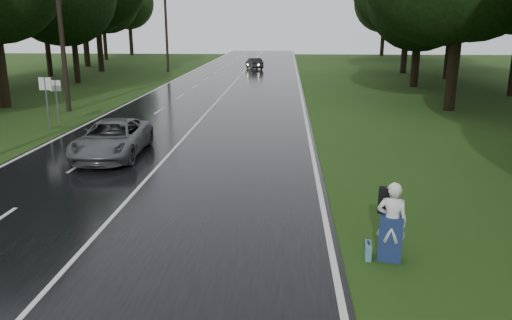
{
  "coord_description": "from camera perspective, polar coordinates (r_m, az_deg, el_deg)",
  "views": [
    {
      "loc": [
        4.7,
        -9.73,
        5.13
      ],
      "look_at": [
        3.8,
        5.01,
        1.1
      ],
      "focal_mm": 35.04,
      "sensor_mm": 36.0,
      "label": 1
    }
  ],
  "objects": [
    {
      "name": "ground",
      "position": [
        11.97,
        -20.43,
        -11.17
      ],
      "size": [
        160.0,
        160.0,
        0.0
      ],
      "primitive_type": "plane",
      "color": "#234013",
      "rests_on": "ground"
    },
    {
      "name": "road",
      "position": [
        30.53,
        -5.44,
        5.56
      ],
      "size": [
        12.0,
        140.0,
        0.04
      ],
      "primitive_type": "cube",
      "color": "black",
      "rests_on": "ground"
    },
    {
      "name": "lane_center",
      "position": [
        30.53,
        -5.44,
        5.61
      ],
      "size": [
        0.12,
        140.0,
        0.01
      ],
      "primitive_type": "cube",
      "color": "silver",
      "rests_on": "road"
    },
    {
      "name": "grey_car",
      "position": [
        20.59,
        -16.07,
        2.35
      ],
      "size": [
        2.57,
        5.16,
        1.4
      ],
      "primitive_type": "imported",
      "rotation": [
        0.0,
        0.0,
        0.05
      ],
      "color": "#545759",
      "rests_on": "road"
    },
    {
      "name": "far_car",
      "position": [
        59.62,
        -0.21,
        10.97
      ],
      "size": [
        2.39,
        4.0,
        1.24
      ],
      "primitive_type": "imported",
      "rotation": [
        0.0,
        0.0,
        3.45
      ],
      "color": "black",
      "rests_on": "road"
    },
    {
      "name": "hitchhiker",
      "position": [
        11.54,
        15.17,
        -7.09
      ],
      "size": [
        0.75,
        0.71,
        1.83
      ],
      "color": "silver",
      "rests_on": "ground"
    },
    {
      "name": "suitcase",
      "position": [
        11.78,
        12.67,
        -10.05
      ],
      "size": [
        0.19,
        0.49,
        0.34
      ],
      "primitive_type": "cube",
      "rotation": [
        0.0,
        0.0,
        6.17
      ],
      "color": "teal",
      "rests_on": "ground"
    },
    {
      "name": "utility_pole_mid",
      "position": [
        32.58,
        -20.55,
        5.24
      ],
      "size": [
        1.8,
        0.28,
        9.6
      ],
      "primitive_type": null,
      "color": "black",
      "rests_on": "ground"
    },
    {
      "name": "utility_pole_far",
      "position": [
        57.35,
        -9.99,
        9.91
      ],
      "size": [
        1.8,
        0.28,
        10.02
      ],
      "primitive_type": null,
      "color": "black",
      "rests_on": "ground"
    },
    {
      "name": "road_sign_a",
      "position": [
        27.32,
        -22.45,
        3.28
      ],
      "size": [
        0.62,
        0.1,
        2.6
      ],
      "primitive_type": null,
      "color": "white",
      "rests_on": "ground"
    },
    {
      "name": "road_sign_b",
      "position": [
        28.28,
        -21.52,
        3.75
      ],
      "size": [
        0.56,
        0.1,
        2.34
      ],
      "primitive_type": null,
      "color": "white",
      "rests_on": "ground"
    },
    {
      "name": "tree_left_d",
      "position": [
        35.72,
        -26.65,
        5.39
      ],
      "size": [
        9.44,
        9.44,
        14.76
      ],
      "primitive_type": null,
      "color": "black",
      "rests_on": "ground"
    },
    {
      "name": "tree_left_e",
      "position": [
        48.09,
        -19.65,
        8.27
      ],
      "size": [
        8.35,
        8.35,
        13.05
      ],
      "primitive_type": null,
      "color": "black",
      "rests_on": "ground"
    },
    {
      "name": "tree_left_f",
      "position": [
        59.22,
        -17.19,
        9.63
      ],
      "size": [
        11.34,
        11.34,
        17.71
      ],
      "primitive_type": null,
      "color": "black",
      "rests_on": "ground"
    },
    {
      "name": "tree_right_d",
      "position": [
        33.03,
        21.11,
        5.31
      ],
      "size": [
        9.61,
        9.61,
        15.02
      ],
      "primitive_type": null,
      "color": "black",
      "rests_on": "ground"
    },
    {
      "name": "tree_right_e",
      "position": [
        44.82,
        17.53,
        8.0
      ],
      "size": [
        7.64,
        7.64,
        11.94
      ],
      "primitive_type": null,
      "color": "black",
      "rests_on": "ground"
    },
    {
      "name": "tree_right_f",
      "position": [
        56.91,
        16.42,
        9.49
      ],
      "size": [
        9.69,
        9.69,
        15.14
      ],
      "primitive_type": null,
      "color": "black",
      "rests_on": "ground"
    }
  ]
}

